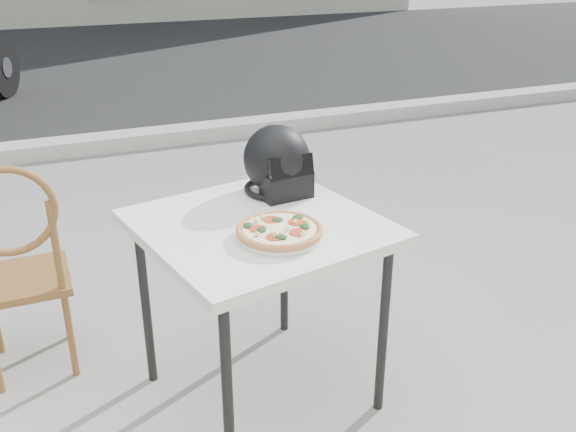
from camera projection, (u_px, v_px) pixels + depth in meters
name	position (u px, v px, depth m)	size (l,w,h in m)	color
ground	(168.00, 355.00, 2.73)	(80.00, 80.00, 0.00)	gray
street_asphalt	(56.00, 65.00, 8.66)	(30.00, 8.00, 0.00)	black
curb	(88.00, 144.00, 5.25)	(30.00, 0.25, 0.12)	#ABA8A0
cafe_table_main	(259.00, 239.00, 2.24)	(0.92, 0.92, 0.73)	white
plate	(280.00, 236.00, 2.10)	(0.33, 0.33, 0.02)	white
pizza	(280.00, 230.00, 2.09)	(0.32, 0.32, 0.04)	#BD7845
helmet	(278.00, 163.00, 2.43)	(0.28, 0.29, 0.26)	black
cafe_chair_main	(18.00, 261.00, 2.42)	(0.35, 0.35, 0.92)	brown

